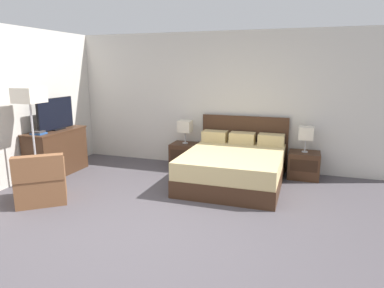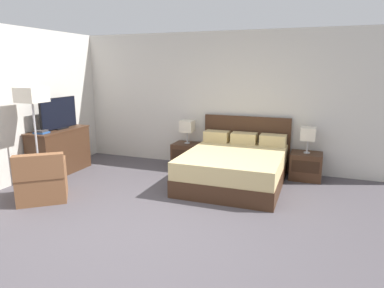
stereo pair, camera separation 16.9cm
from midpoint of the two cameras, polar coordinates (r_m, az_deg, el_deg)
ground_plane at (r=4.27m, az=-7.25°, el=-14.87°), size 9.63×9.63×0.00m
wall_back at (r=6.85m, az=5.13°, el=7.21°), size 7.06×0.06×2.64m
wall_left at (r=6.68m, az=-25.34°, el=5.92°), size 0.06×5.01×2.64m
bed at (r=5.94m, az=7.96°, el=-3.68°), size 1.67×1.97×1.05m
nightstand_left at (r=6.89m, az=-0.09°, el=-1.84°), size 0.54×0.47×0.48m
nightstand_right at (r=6.49m, az=19.14°, el=-3.49°), size 0.54×0.47×0.48m
table_lamp_left at (r=6.77m, az=-0.09°, el=2.94°), size 0.25×0.25×0.46m
table_lamp_right at (r=6.36m, az=19.51°, el=1.57°), size 0.25×0.25×0.46m
dresser at (r=6.89m, az=-20.55°, el=-1.03°), size 0.50×1.23×0.84m
tv at (r=6.81m, az=-20.68°, el=4.72°), size 0.18×0.91×0.59m
book_red_cover at (r=6.50m, az=-23.12°, el=1.75°), size 0.22×0.20×0.03m
book_blue_cover at (r=6.50m, az=-23.22°, el=2.00°), size 0.20×0.19×0.03m
armchair_by_window at (r=5.62m, az=-22.92°, el=-5.79°), size 0.96×0.96×0.76m
floor_lamp at (r=6.09m, az=-24.37°, el=6.54°), size 0.39×0.39×1.66m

